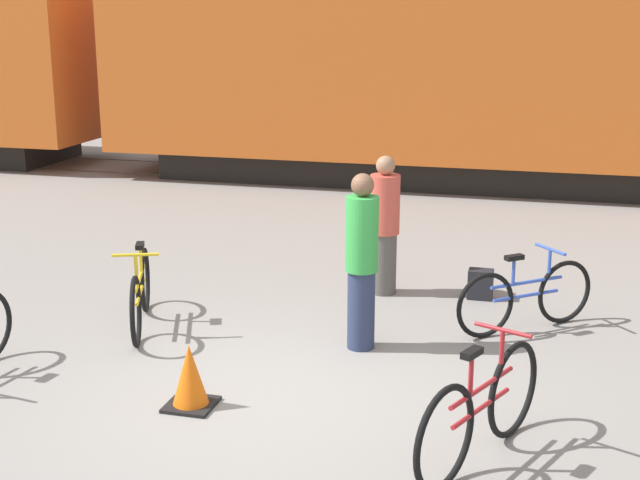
{
  "coord_description": "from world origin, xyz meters",
  "views": [
    {
      "loc": [
        2.23,
        -6.73,
        3.26
      ],
      "look_at": [
        0.11,
        1.18,
        1.1
      ],
      "focal_mm": 50.0,
      "sensor_mm": 36.0,
      "label": 1
    }
  ],
  "objects": [
    {
      "name": "person_in_red",
      "position": [
        0.38,
        3.06,
        0.81
      ],
      "size": [
        0.34,
        0.34,
        1.62
      ],
      "rotation": [
        0.0,
        0.0,
        0.36
      ],
      "color": "#514C47",
      "rests_on": "ground_plane"
    },
    {
      "name": "freight_train",
      "position": [
        -0.0,
        10.0,
        2.83
      ],
      "size": [
        38.97,
        2.97,
        5.38
      ],
      "color": "black",
      "rests_on": "ground_plane"
    },
    {
      "name": "person_in_green",
      "position": [
        0.49,
        1.3,
        0.88
      ],
      "size": [
        0.32,
        0.32,
        1.74
      ],
      "rotation": [
        0.0,
        0.0,
        1.47
      ],
      "color": "#283351",
      "rests_on": "ground_plane"
    },
    {
      "name": "rail_near",
      "position": [
        0.0,
        9.29,
        0.01
      ],
      "size": [
        50.97,
        0.07,
        0.01
      ],
      "primitive_type": "cube",
      "color": "#4C4238",
      "rests_on": "ground_plane"
    },
    {
      "name": "backpack",
      "position": [
        1.49,
        3.15,
        0.17
      ],
      "size": [
        0.28,
        0.2,
        0.34
      ],
      "color": "black",
      "rests_on": "ground_plane"
    },
    {
      "name": "bicycle_blue",
      "position": [
        2.03,
        2.22,
        0.36
      ],
      "size": [
        1.32,
        1.14,
        0.85
      ],
      "color": "black",
      "rests_on": "ground_plane"
    },
    {
      "name": "bicycle_yellow",
      "position": [
        -1.84,
        1.27,
        0.38
      ],
      "size": [
        0.68,
        1.67,
        0.88
      ],
      "color": "black",
      "rests_on": "ground_plane"
    },
    {
      "name": "bicycle_maroon",
      "position": [
        1.83,
        -0.67,
        0.4
      ],
      "size": [
        0.76,
        1.66,
        0.96
      ],
      "color": "black",
      "rests_on": "ground_plane"
    },
    {
      "name": "rail_far",
      "position": [
        0.0,
        10.72,
        0.01
      ],
      "size": [
        50.97,
        0.07,
        0.01
      ],
      "primitive_type": "cube",
      "color": "#4C4238",
      "rests_on": "ground_plane"
    },
    {
      "name": "traffic_cone",
      "position": [
        -0.6,
        -0.37,
        0.25
      ],
      "size": [
        0.4,
        0.4,
        0.55
      ],
      "color": "black",
      "rests_on": "ground_plane"
    },
    {
      "name": "ground_plane",
      "position": [
        0.0,
        0.0,
        0.0
      ],
      "size": [
        80.0,
        80.0,
        0.0
      ],
      "primitive_type": "plane",
      "color": "gray"
    }
  ]
}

